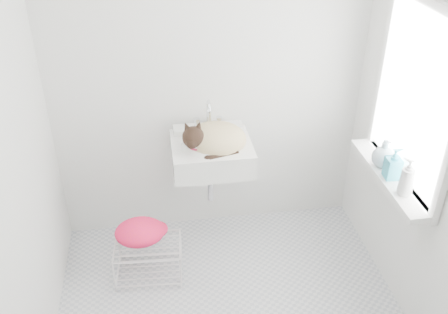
{
  "coord_description": "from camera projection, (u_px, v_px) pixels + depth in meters",
  "views": [
    {
      "loc": [
        -0.38,
        -2.19,
        2.55
      ],
      "look_at": [
        0.03,
        0.5,
        0.88
      ],
      "focal_mm": 40.43,
      "sensor_mm": 36.0,
      "label": 1
    }
  ],
  "objects": [
    {
      "name": "window_frame",
      "position": [
        415.0,
        99.0,
        2.83
      ],
      "size": [
        0.04,
        0.9,
        1.1
      ],
      "primitive_type": "cube",
      "color": "white",
      "rests_on": "right_wall"
    },
    {
      "name": "cat",
      "position": [
        214.0,
        139.0,
        3.37
      ],
      "size": [
        0.43,
        0.34,
        0.27
      ],
      "rotation": [
        0.0,
        0.0,
        -0.0
      ],
      "color": "#CAB68A",
      "rests_on": "sink"
    },
    {
      "name": "wire_rack",
      "position": [
        149.0,
        257.0,
        3.47
      ],
      "size": [
        0.46,
        0.34,
        0.26
      ],
      "primitive_type": "cube",
      "rotation": [
        0.0,
        0.0,
        -0.07
      ],
      "color": "silver",
      "rests_on": "floor"
    },
    {
      "name": "bottle_c",
      "position": [
        381.0,
        165.0,
        3.17
      ],
      "size": [
        0.19,
        0.19,
        0.18
      ],
      "primitive_type": "imported",
      "rotation": [
        0.0,
        0.0,
        0.57
      ],
      "color": "#A2B8C1",
      "rests_on": "windowsill"
    },
    {
      "name": "window_glass",
      "position": [
        418.0,
        99.0,
        2.83
      ],
      "size": [
        0.01,
        0.8,
        1.0
      ],
      "primitive_type": "cube",
      "color": "white",
      "rests_on": "right_wall"
    },
    {
      "name": "back_wall",
      "position": [
        209.0,
        73.0,
        3.42
      ],
      "size": [
        2.2,
        0.02,
        2.5
      ],
      "primitive_type": "cube",
      "color": "silver",
      "rests_on": "ground"
    },
    {
      "name": "right_wall",
      "position": [
        434.0,
        131.0,
        2.72
      ],
      "size": [
        0.02,
        2.0,
        2.5
      ],
      "primitive_type": "cube",
      "color": "silver",
      "rests_on": "ground"
    },
    {
      "name": "bottle_b",
      "position": [
        391.0,
        177.0,
        3.05
      ],
      "size": [
        0.09,
        0.09,
        0.2
      ],
      "primitive_type": "imported",
      "rotation": [
        0.0,
        0.0,
        1.53
      ],
      "color": "teal",
      "rests_on": "windowsill"
    },
    {
      "name": "left_wall",
      "position": [
        9.0,
        163.0,
        2.44
      ],
      "size": [
        0.02,
        2.0,
        2.5
      ],
      "primitive_type": "cube",
      "color": "silver",
      "rests_on": "ground"
    },
    {
      "name": "windowsill",
      "position": [
        389.0,
        177.0,
        3.09
      ],
      "size": [
        0.16,
        0.88,
        0.04
      ],
      "primitive_type": "cube",
      "color": "white",
      "rests_on": "right_wall"
    },
    {
      "name": "faucet",
      "position": [
        208.0,
        113.0,
        3.49
      ],
      "size": [
        0.2,
        0.14,
        0.2
      ],
      "primitive_type": null,
      "color": "silver",
      "rests_on": "sink"
    },
    {
      "name": "floor",
      "position": [
        231.0,
        314.0,
        3.23
      ],
      "size": [
        2.2,
        2.0,
        0.02
      ],
      "primitive_type": "cube",
      "color": "silver",
      "rests_on": "ground"
    },
    {
      "name": "towel",
      "position": [
        140.0,
        237.0,
        3.43
      ],
      "size": [
        0.34,
        0.24,
        0.14
      ],
      "primitive_type": "ellipsoid",
      "rotation": [
        0.0,
        0.0,
        -0.0
      ],
      "color": "#FE2B24",
      "rests_on": "wire_rack"
    },
    {
      "name": "sink",
      "position": [
        211.0,
        143.0,
        3.41
      ],
      "size": [
        0.54,
        0.47,
        0.22
      ],
      "primitive_type": "cube",
      "color": "white",
      "rests_on": "back_wall"
    },
    {
      "name": "bottle_a",
      "position": [
        404.0,
        194.0,
        2.91
      ],
      "size": [
        0.11,
        0.11,
        0.2
      ],
      "primitive_type": "imported",
      "rotation": [
        0.0,
        0.0,
        3.87
      ],
      "color": "silver",
      "rests_on": "windowsill"
    }
  ]
}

